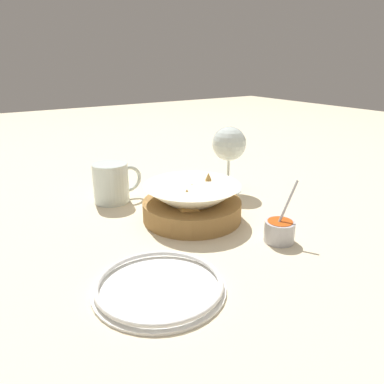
{
  "coord_description": "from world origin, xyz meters",
  "views": [
    {
      "loc": [
        -0.41,
        -0.66,
        0.33
      ],
      "look_at": [
        0.01,
        -0.03,
        0.06
      ],
      "focal_mm": 35.0,
      "sensor_mm": 36.0,
      "label": 1
    }
  ],
  "objects": [
    {
      "name": "side_plate",
      "position": [
        -0.18,
        -0.23,
        0.01
      ],
      "size": [
        0.2,
        0.2,
        0.01
      ],
      "color": "white",
      "rests_on": "ground_plane"
    },
    {
      "name": "food_basket",
      "position": [
        0.01,
        -0.03,
        0.04
      ],
      "size": [
        0.21,
        0.21,
        0.1
      ],
      "color": "olive",
      "rests_on": "ground_plane"
    },
    {
      "name": "beer_mug",
      "position": [
        -0.1,
        0.16,
        0.04
      ],
      "size": [
        0.12,
        0.08,
        0.1
      ],
      "color": "silver",
      "rests_on": "ground_plane"
    },
    {
      "name": "wine_glass",
      "position": [
        0.19,
        0.07,
        0.12
      ],
      "size": [
        0.09,
        0.09,
        0.17
      ],
      "color": "silver",
      "rests_on": "ground_plane"
    },
    {
      "name": "sauce_cup",
      "position": [
        0.09,
        -0.21,
        0.02
      ],
      "size": [
        0.07,
        0.06,
        0.12
      ],
      "color": "#B7B7BC",
      "rests_on": "ground_plane"
    },
    {
      "name": "ground_plane",
      "position": [
        0.0,
        0.0,
        0.0
      ],
      "size": [
        4.0,
        4.0,
        0.0
      ],
      "primitive_type": "plane",
      "color": "beige"
    }
  ]
}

